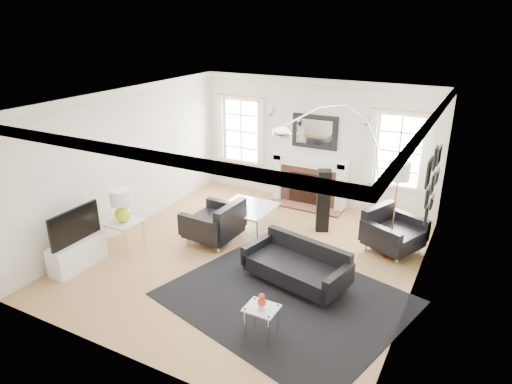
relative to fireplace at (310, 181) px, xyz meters
The scene contains 25 objects.
floor 2.84m from the fireplace, 90.00° to the right, with size 6.00×6.00×0.00m, color olive.
back_wall 0.88m from the fireplace, 90.00° to the left, with size 5.50×0.04×2.80m, color beige.
front_wall 5.85m from the fireplace, 90.00° to the right, with size 5.50×0.04×2.80m, color beige.
left_wall 4.01m from the fireplace, 134.58° to the right, with size 0.04×6.00×2.80m, color beige.
right_wall 4.01m from the fireplace, 45.42° to the right, with size 0.04×6.00×2.80m, color beige.
ceiling 3.59m from the fireplace, 90.00° to the right, with size 5.50×6.00×0.02m, color white.
crown_molding 3.55m from the fireplace, 90.00° to the right, with size 5.50×6.00×0.12m, color white.
fireplace is the anchor object (origin of this frame).
mantel_mirror 1.12m from the fireplace, 90.00° to the left, with size 1.05×0.07×0.75m.
window_left 2.07m from the fireplace, behind, with size 1.24×0.15×1.62m.
window_right 2.07m from the fireplace, ahead, with size 1.24×0.15×1.62m.
gallery_wall 3.26m from the fireplace, 28.83° to the right, with size 0.04×1.73×1.29m.
tv_unit 5.12m from the fireplace, 118.55° to the right, with size 0.35×1.00×1.09m.
area_rug 3.88m from the fireplace, 73.52° to the right, with size 3.35×2.79×0.01m, color black.
sofa 3.36m from the fireplace, 71.41° to the right, with size 1.81×1.12×0.55m.
armchair_left 2.73m from the fireplace, 108.30° to the right, with size 0.96×1.05×0.68m.
armchair_right 2.55m from the fireplace, 32.79° to the right, with size 1.16×1.22×0.65m.
coffee_table 1.88m from the fireplace, 110.03° to the right, with size 1.02×1.02×0.46m.
side_table_left 4.25m from the fireplace, 119.67° to the right, with size 0.55×0.55×0.60m.
nesting_table 4.80m from the fireplace, 75.86° to the right, with size 0.43×0.36×0.47m.
gourd_lamp 4.27m from the fireplace, 119.67° to the right, with size 0.39×0.39×0.62m.
orange_vase 4.79m from the fireplace, 75.86° to the right, with size 0.12×0.12×0.19m.
arc_floor_lamp 1.63m from the fireplace, 52.12° to the right, with size 1.85×1.71×2.62m.
stick_floor_lamp 2.94m from the fireplace, 37.39° to the right, with size 0.36×0.36×1.78m.
speaker_tower 1.38m from the fireplace, 57.44° to the right, with size 0.25×0.25×1.26m, color black.
Camera 1 is at (3.46, -6.33, 4.06)m, focal length 32.00 mm.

